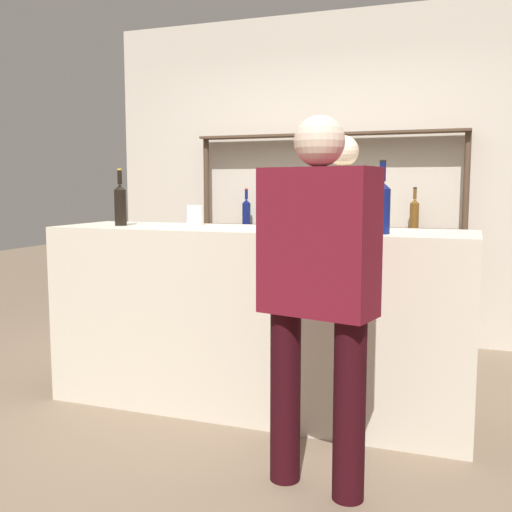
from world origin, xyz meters
name	(u,v)px	position (x,y,z in m)	size (l,w,h in m)	color
ground_plane	(256,407)	(0.00, 0.00, 0.00)	(16.00, 16.00, 0.00)	#7A6651
bar_counter	(256,319)	(0.00, 0.00, 0.54)	(2.47, 0.64, 1.08)	beige
back_wall	(332,178)	(0.00, 1.92, 1.40)	(4.07, 0.12, 2.80)	beige
back_shelf	(327,203)	(0.00, 1.74, 1.18)	(2.30, 0.18, 1.77)	#4C3828
counter_bottle_0	(382,206)	(0.75, -0.15, 1.23)	(0.09, 0.09, 0.38)	#0F1956
counter_bottle_1	(120,204)	(-0.88, -0.06, 1.22)	(0.07, 0.07, 0.35)	black
counter_bottle_2	(328,205)	(0.44, -0.06, 1.23)	(0.09, 0.09, 0.35)	#0F1956
wine_glass	(298,208)	(0.23, 0.06, 1.20)	(0.08, 0.08, 0.16)	silver
cork_jar	(195,215)	(-0.47, 0.15, 1.15)	(0.11, 0.11, 0.13)	silver
customer_right	(318,279)	(0.58, -0.83, 0.94)	(0.52, 0.32, 1.62)	black
server_behind_counter	(342,234)	(0.30, 0.99, 0.98)	(0.51, 0.29, 1.69)	#575347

